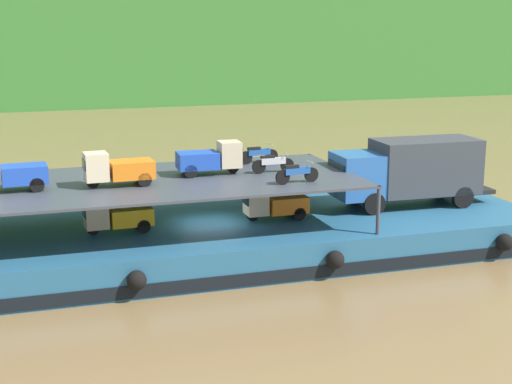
{
  "coord_description": "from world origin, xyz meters",
  "views": [
    {
      "loc": [
        -7.51,
        -29.96,
        9.97
      ],
      "look_at": [
        2.05,
        0.0,
        2.7
      ],
      "focal_mm": 52.57,
      "sensor_mm": 36.0,
      "label": 1
    }
  ],
  "objects": [
    {
      "name": "mini_truck_upper_fore",
      "position": [
        -3.89,
        -0.57,
        4.19
      ],
      "size": [
        2.78,
        1.27,
        1.38
      ],
      "color": "orange",
      "rests_on": "cargo_rack"
    },
    {
      "name": "motorcycle_upper_centre",
      "position": [
        2.81,
        -0.0,
        3.93
      ],
      "size": [
        1.9,
        0.55,
        0.87
      ],
      "color": "black",
      "rests_on": "cargo_rack"
    },
    {
      "name": "mini_truck_lower_mid",
      "position": [
        2.81,
        -0.25,
        2.19
      ],
      "size": [
        2.74,
        1.2,
        1.38
      ],
      "color": "orange",
      "rests_on": "cargo_barge"
    },
    {
      "name": "mini_truck_upper_bow",
      "position": [
        0.18,
        0.52,
        4.19
      ],
      "size": [
        2.76,
        1.24,
        1.38
      ],
      "color": "#1E47B7",
      "rests_on": "cargo_rack"
    },
    {
      "name": "cargo_rack",
      "position": [
        -3.8,
        0.0,
        3.44
      ],
      "size": [
        19.76,
        7.69,
        2.0
      ],
      "color": "#383D47",
      "rests_on": "cargo_barge"
    },
    {
      "name": "covered_lorry",
      "position": [
        9.5,
        0.05,
        3.19
      ],
      "size": [
        7.9,
        2.45,
        3.1
      ],
      "color": "#285BA3",
      "rests_on": "cargo_barge"
    },
    {
      "name": "mini_truck_upper_mid",
      "position": [
        -7.99,
        -0.28,
        4.19
      ],
      "size": [
        2.78,
        1.27,
        1.38
      ],
      "color": "#1E47B7",
      "rests_on": "cargo_rack"
    },
    {
      "name": "ground_plane",
      "position": [
        0.0,
        0.0,
        0.0
      ],
      "size": [
        400.0,
        400.0,
        0.0
      ],
      "primitive_type": "plane",
      "color": "brown"
    },
    {
      "name": "motorcycle_upper_stbd",
      "position": [
        2.91,
        2.3,
        3.93
      ],
      "size": [
        1.9,
        0.55,
        0.87
      ],
      "color": "black",
      "rests_on": "cargo_rack"
    },
    {
      "name": "mini_truck_lower_aft",
      "position": [
        -3.96,
        -0.25,
        2.19
      ],
      "size": [
        2.79,
        1.3,
        1.38
      ],
      "color": "gold",
      "rests_on": "cargo_barge"
    },
    {
      "name": "motorcycle_upper_port",
      "position": [
        3.04,
        -2.31,
        3.93
      ],
      "size": [
        1.9,
        0.55,
        0.87
      ],
      "color": "black",
      "rests_on": "cargo_rack"
    },
    {
      "name": "cargo_barge",
      "position": [
        0.0,
        -0.03,
        0.75
      ],
      "size": [
        28.96,
        9.07,
        1.5
      ],
      "color": "#23567A",
      "rests_on": "ground"
    }
  ]
}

